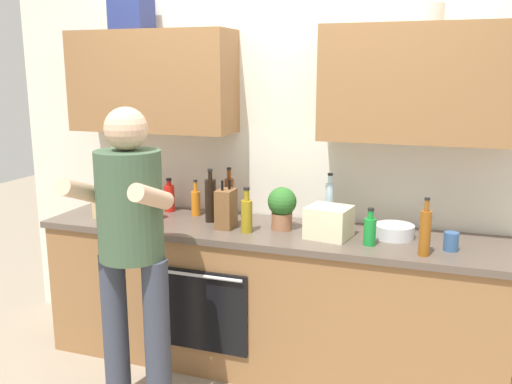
# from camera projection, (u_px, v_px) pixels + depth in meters

# --- Properties ---
(ground_plane) EXTENTS (12.00, 12.00, 0.00)m
(ground_plane) POSITION_uv_depth(u_px,v_px,m) (265.00, 363.00, 3.60)
(ground_plane) COLOR gray
(back_wall_unit) EXTENTS (4.00, 0.38, 2.50)m
(back_wall_unit) POSITION_uv_depth(u_px,v_px,m) (279.00, 128.00, 3.54)
(back_wall_unit) COLOR silver
(back_wall_unit) RESTS_ON ground
(counter) EXTENTS (2.84, 0.67, 0.90)m
(counter) POSITION_uv_depth(u_px,v_px,m) (265.00, 298.00, 3.50)
(counter) COLOR olive
(counter) RESTS_ON ground
(person_standing) EXTENTS (0.49, 0.45, 1.67)m
(person_standing) POSITION_uv_depth(u_px,v_px,m) (131.00, 238.00, 2.91)
(person_standing) COLOR #383D4C
(person_standing) RESTS_ON ground
(bottle_hotsauce) EXTENTS (0.07, 0.07, 0.23)m
(bottle_hotsauce) POSITION_uv_depth(u_px,v_px,m) (169.00, 197.00, 3.82)
(bottle_hotsauce) COLOR red
(bottle_hotsauce) RESTS_ON counter
(bottle_vinegar) EXTENTS (0.06, 0.06, 0.33)m
(bottle_vinegar) POSITION_uv_depth(u_px,v_px,m) (229.00, 196.00, 3.68)
(bottle_vinegar) COLOR brown
(bottle_vinegar) RESTS_ON counter
(bottle_soy) EXTENTS (0.07, 0.07, 0.34)m
(bottle_soy) POSITION_uv_depth(u_px,v_px,m) (211.00, 200.00, 3.54)
(bottle_soy) COLOR black
(bottle_soy) RESTS_ON counter
(bottle_soda) EXTENTS (0.07, 0.07, 0.21)m
(bottle_soda) POSITION_uv_depth(u_px,v_px,m) (370.00, 230.00, 3.08)
(bottle_soda) COLOR #198C33
(bottle_soda) RESTS_ON counter
(bottle_juice) EXTENTS (0.06, 0.06, 0.24)m
(bottle_juice) POSITION_uv_depth(u_px,v_px,m) (196.00, 202.00, 3.71)
(bottle_juice) COLOR orange
(bottle_juice) RESTS_ON counter
(bottle_water) EXTENTS (0.05, 0.05, 0.34)m
(bottle_water) POSITION_uv_depth(u_px,v_px,m) (329.00, 204.00, 3.42)
(bottle_water) COLOR silver
(bottle_water) RESTS_ON counter
(bottle_oil) EXTENTS (0.07, 0.07, 0.27)m
(bottle_oil) POSITION_uv_depth(u_px,v_px,m) (247.00, 214.00, 3.32)
(bottle_oil) COLOR olive
(bottle_oil) RESTS_ON counter
(bottle_syrup) EXTENTS (0.06, 0.06, 0.31)m
(bottle_syrup) POSITION_uv_depth(u_px,v_px,m) (425.00, 232.00, 2.90)
(bottle_syrup) COLOR #8C4C14
(bottle_syrup) RESTS_ON counter
(cup_tea) EXTENTS (0.08, 0.08, 0.10)m
(cup_tea) POSITION_uv_depth(u_px,v_px,m) (451.00, 241.00, 2.99)
(cup_tea) COLOR #33598C
(cup_tea) RESTS_ON counter
(cup_ceramic) EXTENTS (0.09, 0.09, 0.10)m
(cup_ceramic) POSITION_uv_depth(u_px,v_px,m) (156.00, 211.00, 3.63)
(cup_ceramic) COLOR #BF4C47
(cup_ceramic) RESTS_ON counter
(cup_coffee) EXTENTS (0.07, 0.07, 0.09)m
(cup_coffee) POSITION_uv_depth(u_px,v_px,m) (142.00, 216.00, 3.54)
(cup_coffee) COLOR white
(cup_coffee) RESTS_ON counter
(mixing_bowl) EXTENTS (0.23, 0.23, 0.08)m
(mixing_bowl) POSITION_uv_depth(u_px,v_px,m) (394.00, 231.00, 3.22)
(mixing_bowl) COLOR silver
(mixing_bowl) RESTS_ON counter
(knife_block) EXTENTS (0.10, 0.14, 0.30)m
(knife_block) POSITION_uv_depth(u_px,v_px,m) (226.00, 209.00, 3.41)
(knife_block) COLOR brown
(knife_block) RESTS_ON counter
(potted_herb) EXTENTS (0.18, 0.18, 0.26)m
(potted_herb) POSITION_uv_depth(u_px,v_px,m) (282.00, 206.00, 3.37)
(potted_herb) COLOR #9E6647
(potted_herb) RESTS_ON counter
(grocery_bag_bread) EXTENTS (0.29, 0.26, 0.15)m
(grocery_bag_bread) POSITION_uv_depth(u_px,v_px,m) (117.00, 206.00, 3.65)
(grocery_bag_bread) COLOR tan
(grocery_bag_bread) RESTS_ON counter
(grocery_bag_rice) EXTENTS (0.27, 0.25, 0.18)m
(grocery_bag_rice) POSITION_uv_depth(u_px,v_px,m) (329.00, 222.00, 3.22)
(grocery_bag_rice) COLOR beige
(grocery_bag_rice) RESTS_ON counter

